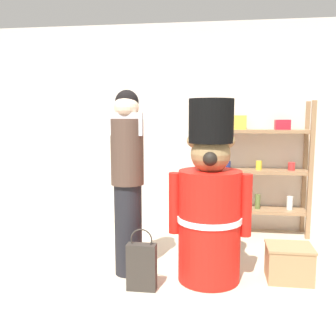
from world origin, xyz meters
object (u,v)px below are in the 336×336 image
Objects in this scene: merchandise_shelf at (258,166)px; shopping_bag at (142,266)px; teddy_bear_guard at (210,204)px; display_crate at (289,263)px; person_shopper at (128,177)px.

merchandise_shelf is 2.12m from shopping_bag.
teddy_bear_guard reaches higher than shopping_bag.
teddy_bear_guard reaches higher than display_crate.
merchandise_shelf is 1.90m from person_shopper.
teddy_bear_guard is 0.77m from person_shopper.
display_crate is (0.71, 0.09, -0.53)m from teddy_bear_guard.
display_crate is at bearing 2.09° from person_shopper.
person_shopper is (-0.74, 0.03, 0.22)m from teddy_bear_guard.
person_shopper reaches higher than merchandise_shelf.
teddy_bear_guard is 3.97× the size of display_crate.
shopping_bag is (-0.55, -0.28, -0.48)m from teddy_bear_guard.
shopping_bag is at bearing -152.91° from teddy_bear_guard.
shopping_bag is (0.19, -0.31, -0.70)m from person_shopper.
teddy_bear_guard is 0.78m from shopping_bag.
merchandise_shelf reaches higher than display_crate.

